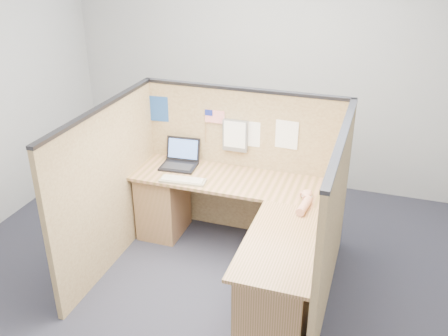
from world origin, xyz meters
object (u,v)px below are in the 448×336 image
(keyboard, at_px, (183,180))
(l_desk, at_px, (240,234))
(laptop, at_px, (181,159))
(mouse, at_px, (307,196))

(keyboard, bearing_deg, l_desk, -22.44)
(l_desk, height_order, laptop, laptop)
(keyboard, height_order, mouse, mouse)
(l_desk, bearing_deg, laptop, 145.85)
(l_desk, distance_m, mouse, 0.69)
(l_desk, xyz_separation_m, laptop, (-0.78, 0.53, 0.40))
(l_desk, height_order, keyboard, keyboard)
(l_desk, relative_size, laptop, 5.35)
(l_desk, bearing_deg, keyboard, 162.94)
(mouse, bearing_deg, l_desk, -155.47)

